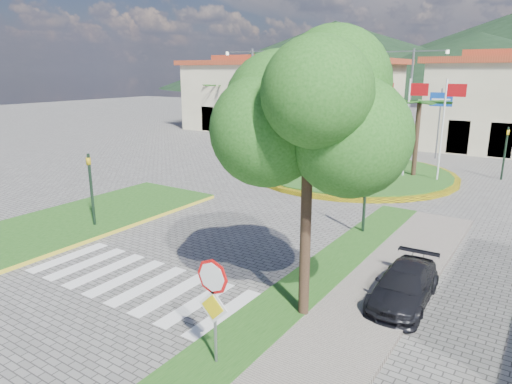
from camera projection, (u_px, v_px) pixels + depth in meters
The scene contains 22 objects.
ground at pixel (10, 341), 11.24m from camera, with size 160.00×160.00×0.00m, color #63605E.
sidewalk_right at pixel (257, 383), 9.61m from camera, with size 4.00×28.00×0.15m, color gray.
verge_right at pixel (213, 363), 10.25m from camera, with size 1.60×28.00×0.18m, color #1C4B15.
median_left at pixel (66, 224), 19.52m from camera, with size 5.00×14.00×0.18m, color #1C4B15.
crosswalk at pixel (134, 281), 14.45m from camera, with size 8.00×3.00×0.01m, color silver.
roundabout_island at pixel (353, 173), 28.88m from camera, with size 12.70×12.70×6.00m.
stop_sign at pixel (213, 296), 9.73m from camera, with size 0.80×0.11×2.65m.
deciduous_tree at pixel (309, 125), 10.98m from camera, with size 3.60×3.60×6.80m.
traffic_light_left at pixel (91, 184), 18.75m from camera, with size 0.15×0.18×3.20m.
traffic_light_right at pixel (365, 189), 17.98m from camera, with size 0.15×0.18×3.20m.
traffic_light_far at pixel (505, 148), 27.36m from camera, with size 0.18×0.15×3.20m.
direction_sign_west at pixel (374, 108), 36.30m from camera, with size 1.60×0.14×5.20m.
direction_sign_east at pixel (440, 111), 33.62m from camera, with size 1.60×0.14×5.20m.
street_lamp_centre at pixel (410, 98), 33.66m from camera, with size 4.80×0.16×8.00m.
street_lamp_west at pixel (253, 97), 34.20m from camera, with size 4.80×0.16×8.00m.
building_left at pixel (287, 95), 48.28m from camera, with size 23.32×9.54×8.05m.
hill_far_west at pixel (334, 56), 150.42m from camera, with size 140.00×140.00×22.00m, color black.
hill_near_back at pixel (477, 64), 119.05m from camera, with size 110.00×110.00×16.00m, color black.
white_van at pixel (313, 133), 43.87m from camera, with size 2.16×4.69×1.30m, color silver.
car_dark_a at pixel (410, 141), 39.63m from camera, with size 1.28×3.18×1.08m, color black.
car_dark_b at pixel (464, 146), 36.92m from camera, with size 1.11×3.19×1.05m, color black.
car_side_right at pixel (404, 286), 12.97m from camera, with size 1.47×3.62×1.05m, color black.
Camera 1 is at (10.55, -4.88, 6.46)m, focal length 32.00 mm.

